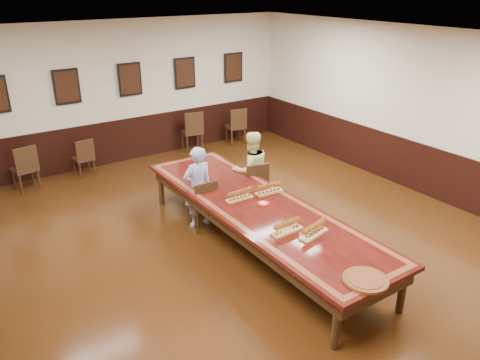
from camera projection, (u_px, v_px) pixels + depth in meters
floor at (257, 248)px, 7.53m from camera, size 8.00×10.00×0.02m
ceiling at (261, 41)px, 6.26m from camera, size 8.00×10.00×0.02m
wall_back at (130, 92)px, 10.71m from camera, size 8.00×0.02×3.20m
wall_right at (427, 114)px, 8.96m from camera, size 0.02×10.00×3.20m
chair_man at (201, 204)px, 7.97m from camera, size 0.43×0.47×0.90m
chair_woman at (253, 185)px, 8.65m from camera, size 0.52×0.55×0.94m
spare_chair_a at (24, 168)px, 9.42m from camera, size 0.54×0.57×0.96m
spare_chair_b at (83, 157)px, 10.15m from camera, size 0.44×0.47×0.85m
spare_chair_c at (192, 130)px, 11.67m from camera, size 0.57×0.60×1.01m
spare_chair_d at (236, 125)px, 12.16m from camera, size 0.53×0.57×0.96m
person_man at (198, 187)px, 7.94m from camera, size 0.53×0.35×1.44m
person_woman at (251, 170)px, 8.64m from camera, size 0.82×0.69×1.46m
pink_phone at (277, 189)px, 7.77m from camera, size 0.15×0.17×0.01m
wainscoting at (258, 220)px, 7.33m from camera, size 8.00×10.00×1.00m
conference_table at (258, 213)px, 7.29m from camera, size 1.40×5.00×0.76m
posters at (130, 79)px, 10.54m from camera, size 6.14×0.04×0.74m
flight_a at (240, 195)px, 7.39m from camera, size 0.46×0.15×0.17m
flight_b at (269, 188)px, 7.61m from camera, size 0.49×0.17×0.18m
flight_c at (287, 227)px, 6.43m from camera, size 0.50×0.17×0.18m
flight_d at (314, 230)px, 6.35m from camera, size 0.52×0.25×0.19m
red_plate_grp at (263, 203)px, 7.27m from camera, size 0.20×0.20×0.03m
carved_platter at (366, 280)px, 5.40m from camera, size 0.56×0.56×0.04m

